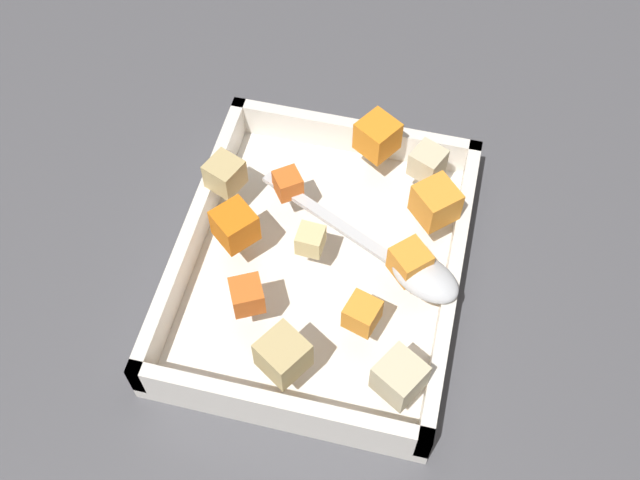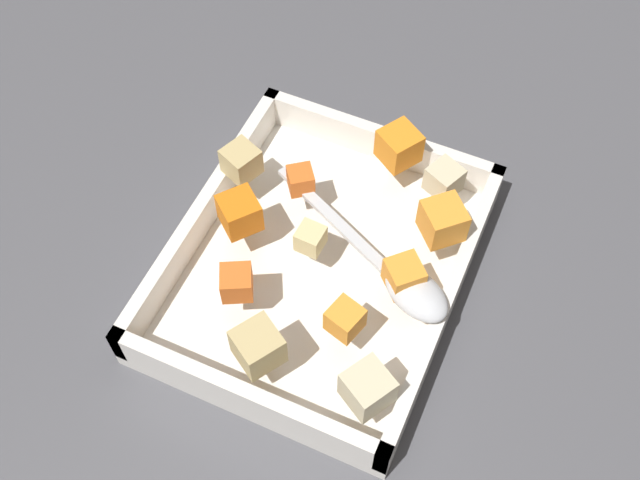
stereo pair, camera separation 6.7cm
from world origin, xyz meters
TOP-DOWN VIEW (x-y plane):
  - ground_plane at (0.00, 0.00)m, footprint 4.00×4.00m
  - baking_dish at (0.01, -0.01)m, footprint 0.30×0.25m
  - carrot_chunk_heap_side at (-0.05, 0.08)m, footprint 0.05×0.05m
  - carrot_chunk_near_left at (-0.11, 0.02)m, footprint 0.05×0.05m
  - carrot_chunk_mid_left at (0.01, 0.07)m, footprint 0.04×0.04m
  - carrot_chunk_corner_sw at (0.07, 0.04)m, footprint 0.03×0.03m
  - carrot_chunk_corner_nw at (0.01, -0.09)m, footprint 0.05×0.05m
  - carrot_chunk_rim_edge at (-0.04, -0.05)m, footprint 0.03×0.03m
  - carrot_chunk_mid_right at (0.08, -0.06)m, footprint 0.03×0.03m
  - potato_chunk_far_left at (-0.09, 0.07)m, footprint 0.04×0.04m
  - potato_chunk_heap_top at (0.01, -0.02)m, footprint 0.02×0.02m
  - potato_chunk_under_handle at (0.12, 0.08)m, footprint 0.05×0.05m
  - potato_chunk_near_spoon at (0.12, -0.01)m, footprint 0.05×0.05m
  - potato_chunk_corner_ne at (-0.04, -0.11)m, footprint 0.04×0.04m
  - serving_spoon at (0.02, 0.07)m, footprint 0.11×0.20m

SIDE VIEW (x-z plane):
  - ground_plane at x=0.00m, z-range 0.00..0.00m
  - baking_dish at x=0.01m, z-range -0.01..0.04m
  - serving_spoon at x=0.02m, z-range 0.05..0.07m
  - potato_chunk_heap_top at x=0.01m, z-range 0.05..0.07m
  - carrot_chunk_rim_edge at x=-0.04m, z-range 0.05..0.07m
  - carrot_chunk_corner_sw at x=0.07m, z-range 0.05..0.08m
  - carrot_chunk_mid_right at x=0.08m, z-range 0.05..0.08m
  - potato_chunk_far_left at x=-0.09m, z-range 0.05..0.08m
  - carrot_chunk_mid_left at x=0.01m, z-range 0.05..0.08m
  - potato_chunk_corner_ne at x=-0.04m, z-range 0.05..0.08m
  - carrot_chunk_corner_nw at x=0.01m, z-range 0.05..0.08m
  - carrot_chunk_near_left at x=-0.11m, z-range 0.05..0.09m
  - potato_chunk_under_handle at x=0.12m, z-range 0.05..0.09m
  - potato_chunk_near_spoon at x=0.12m, z-range 0.05..0.09m
  - carrot_chunk_heap_side at x=-0.05m, z-range 0.05..0.09m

